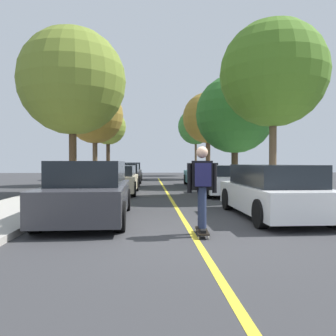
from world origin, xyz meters
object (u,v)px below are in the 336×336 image
object	(u,v)px
parked_car_right_far	(202,175)
skateboarder	(202,183)
street_tree_right_nearest	(273,74)
parked_car_right_near	(223,181)
parked_car_right_nearest	(272,191)
street_tree_left_near	(95,115)
parked_car_left_near	(116,179)
parked_car_left_far	(125,175)
street_tree_right_near	(235,114)
parked_car_left_nearest	(90,191)
parked_car_left_farthest	(131,171)
skateboard	(202,231)
street_tree_right_far	(208,118)
street_tree_left_nearest	(72,82)
street_tree_left_far	(108,127)
street_tree_right_farthest	(196,127)

from	to	relation	value
parked_car_right_far	skateboarder	world-z (taller)	skateboarder
street_tree_right_nearest	parked_car_right_near	bearing A→B (deg)	151.97
parked_car_right_nearest	street_tree_left_near	world-z (taller)	street_tree_left_near
street_tree_right_nearest	parked_car_left_near	bearing A→B (deg)	163.02
parked_car_left_far	street_tree_right_near	xyz separation A→B (m)	(6.54, -1.61, 3.61)
street_tree_right_nearest	street_tree_right_near	size ratio (longest dim) A/B	1.10
parked_car_left_nearest	parked_car_left_farthest	xyz separation A→B (m)	(0.00, 19.81, -0.03)
parked_car_left_nearest	skateboard	xyz separation A→B (m)	(2.52, -2.01, -0.63)
street_tree_right_nearest	street_tree_right_far	bearing A→B (deg)	90.00
parked_car_right_far	parked_car_left_farthest	bearing A→B (deg)	120.27
street_tree_left_nearest	parked_car_left_near	bearing A→B (deg)	14.27
street_tree_left_nearest	street_tree_right_near	distance (m)	9.59
skateboarder	parked_car_right_near	bearing A→B (deg)	74.75
street_tree_left_far	skateboarder	world-z (taller)	street_tree_left_far
parked_car_right_near	skateboard	distance (m)	8.26
parked_car_right_nearest	parked_car_left_near	bearing A→B (deg)	124.19
skateboard	parked_car_right_far	bearing A→B (deg)	81.03
parked_car_right_nearest	street_tree_right_farthest	world-z (taller)	street_tree_right_farthest
parked_car_left_near	skateboard	distance (m)	9.32
skateboarder	street_tree_left_nearest	bearing A→B (deg)	117.13
parked_car_right_near	street_tree_right_far	distance (m)	14.87
parked_car_left_near	parked_car_left_far	world-z (taller)	parked_car_left_far
parked_car_left_farthest	street_tree_right_farthest	distance (m)	11.03
parked_car_left_farthest	parked_car_right_far	size ratio (longest dim) A/B	1.01
street_tree_left_nearest	street_tree_left_near	bearing A→B (deg)	90.00
parked_car_left_nearest	street_tree_left_near	world-z (taller)	street_tree_left_near
parked_car_right_near	street_tree_left_far	size ratio (longest dim) A/B	0.71
street_tree_right_far	skateboard	world-z (taller)	street_tree_right_far
parked_car_right_far	street_tree_right_far	distance (m)	9.54
parked_car_left_far	skateboarder	world-z (taller)	skateboarder
street_tree_left_near	parked_car_left_nearest	bearing A→B (deg)	-81.69
parked_car_left_nearest	skateboarder	bearing A→B (deg)	-39.09
skateboarder	street_tree_right_farthest	bearing A→B (deg)	82.22
parked_car_left_far	parked_car_left_farthest	world-z (taller)	parked_car_left_farthest
parked_car_left_far	street_tree_left_near	size ratio (longest dim) A/B	0.68
street_tree_right_far	street_tree_right_farthest	distance (m)	7.46
street_tree_left_near	skateboard	bearing A→B (deg)	-73.41
street_tree_left_far	street_tree_right_near	bearing A→B (deg)	-45.11
parked_car_right_far	street_tree_right_nearest	world-z (taller)	street_tree_right_nearest
street_tree_left_near	parked_car_right_far	bearing A→B (deg)	-7.75
parked_car_left_near	parked_car_left_farthest	world-z (taller)	parked_car_left_farthest
street_tree_right_nearest	parked_car_right_far	bearing A→B (deg)	105.19
parked_car_right_near	street_tree_left_near	bearing A→B (deg)	134.22
parked_car_left_far	parked_car_right_nearest	world-z (taller)	parked_car_right_nearest
parked_car_left_nearest	street_tree_right_far	xyz separation A→B (m)	(6.55, 19.97, 4.48)
parked_car_right_near	street_tree_left_far	bearing A→B (deg)	115.79
parked_car_right_near	parked_car_right_far	distance (m)	5.83
parked_car_left_nearest	parked_car_left_farthest	distance (m)	19.81
parked_car_left_far	skateboard	bearing A→B (deg)	-80.26
parked_car_left_nearest	parked_car_right_far	size ratio (longest dim) A/B	1.00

